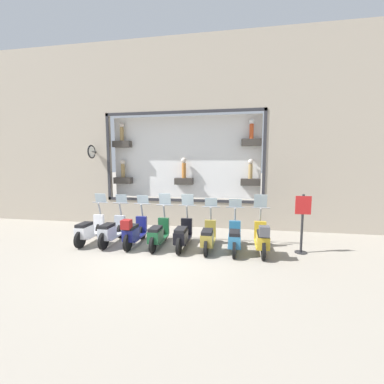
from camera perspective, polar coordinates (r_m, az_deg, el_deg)
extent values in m
plane|color=gray|center=(7.98, -7.42, -13.51)|extent=(120.00, 120.00, 0.00)
cube|color=#ADA08E|center=(11.20, -1.92, -4.72)|extent=(0.40, 6.75, 1.08)
cube|color=#ADA08E|center=(11.55, -2.04, 24.61)|extent=(0.40, 6.75, 2.94)
cube|color=#2D2D33|center=(10.97, -2.24, 17.33)|extent=(0.04, 6.75, 0.12)
cube|color=#2D2D33|center=(10.90, -2.16, -1.83)|extent=(0.04, 6.75, 0.12)
cube|color=#2D2D33|center=(10.59, 15.78, 7.57)|extent=(0.04, 0.12, 3.76)
cube|color=#2D2D33|center=(11.93, -18.09, 7.35)|extent=(0.04, 0.12, 3.76)
cube|color=white|center=(11.33, -1.59, 7.73)|extent=(0.04, 6.51, 3.52)
cube|color=#38332D|center=(10.92, 13.02, 10.68)|extent=(0.36, 0.79, 0.28)
cylinder|color=#CC4C23|center=(10.96, 13.08, 12.96)|extent=(0.17, 0.17, 0.60)
sphere|color=white|center=(11.01, 13.14, 15.05)|extent=(0.22, 0.22, 0.22)
cube|color=#38332D|center=(12.04, -15.27, 10.22)|extent=(0.36, 0.79, 0.28)
cylinder|color=#9E7F4C|center=(12.07, -15.33, 12.29)|extent=(0.17, 0.17, 0.60)
sphere|color=beige|center=(12.12, -15.39, 14.20)|extent=(0.22, 0.22, 0.22)
cube|color=#38332D|center=(10.92, 12.80, 2.17)|extent=(0.36, 0.79, 0.28)
cylinder|color=#9E7F4C|center=(10.89, 12.86, 4.47)|extent=(0.17, 0.17, 0.60)
sphere|color=beige|center=(10.89, 12.92, 6.61)|extent=(0.22, 0.22, 0.22)
cube|color=#38332D|center=(11.14, -1.81, 2.41)|extent=(0.36, 0.79, 0.28)
cylinder|color=#B26B2D|center=(11.12, -1.82, 4.79)|extent=(0.18, 0.18, 0.65)
sphere|color=beige|center=(11.11, -1.82, 7.06)|extent=(0.23, 0.23, 0.23)
cube|color=#38332D|center=(12.04, -15.03, 2.50)|extent=(0.36, 0.79, 0.28)
cylinder|color=#9E7F4C|center=(12.02, -15.10, 4.58)|extent=(0.17, 0.17, 0.59)
sphere|color=beige|center=(12.01, -15.15, 6.51)|extent=(0.21, 0.21, 0.21)
cylinder|color=black|center=(12.08, -20.99, 8.32)|extent=(0.35, 0.05, 0.05)
torus|color=black|center=(11.93, -21.42, 8.33)|extent=(0.58, 0.06, 0.58)
cylinder|color=white|center=(11.93, -21.42, 8.33)|extent=(0.48, 0.03, 0.48)
cylinder|color=black|center=(8.90, 14.79, -9.83)|extent=(0.51, 0.09, 0.51)
cylinder|color=black|center=(7.67, 15.59, -12.53)|extent=(0.51, 0.09, 0.51)
cube|color=gold|center=(8.28, 15.15, -11.16)|extent=(1.02, 0.38, 0.06)
cube|color=gold|center=(7.87, 15.44, -10.53)|extent=(0.61, 0.35, 0.36)
cube|color=black|center=(7.80, 15.49, -8.91)|extent=(0.58, 0.31, 0.10)
cube|color=gold|center=(8.72, 14.90, -8.14)|extent=(0.12, 0.37, 0.56)
cylinder|color=gray|center=(8.68, 14.96, -4.87)|extent=(0.20, 0.06, 0.45)
cylinder|color=gray|center=(8.71, 14.96, -3.39)|extent=(0.04, 0.61, 0.04)
cube|color=silver|center=(8.71, 14.98, -1.92)|extent=(0.11, 0.42, 0.44)
cube|color=#4C4C51|center=(7.45, 15.76, -8.38)|extent=(0.28, 0.28, 0.28)
cylinder|color=black|center=(8.88, 9.46, -9.83)|extent=(0.48, 0.09, 0.48)
cylinder|color=black|center=(7.63, 9.35, -12.60)|extent=(0.48, 0.09, 0.48)
cube|color=teal|center=(8.25, 9.41, -11.19)|extent=(1.02, 0.38, 0.06)
cube|color=teal|center=(7.83, 9.40, -10.56)|extent=(0.61, 0.35, 0.36)
cube|color=black|center=(7.77, 9.43, -8.94)|extent=(0.58, 0.31, 0.10)
cube|color=teal|center=(8.69, 9.49, -8.15)|extent=(0.12, 0.37, 0.56)
cylinder|color=gray|center=(8.65, 9.56, -4.87)|extent=(0.20, 0.06, 0.45)
cylinder|color=gray|center=(8.68, 9.59, -3.39)|extent=(0.04, 0.61, 0.04)
cube|color=silver|center=(8.69, 9.61, -2.42)|extent=(0.08, 0.42, 0.28)
cylinder|color=black|center=(8.93, 4.16, -9.70)|extent=(0.47, 0.09, 0.47)
cylinder|color=black|center=(7.67, 3.11, -12.45)|extent=(0.47, 0.09, 0.47)
cube|color=olive|center=(8.30, 3.67, -11.05)|extent=(1.02, 0.39, 0.06)
cube|color=olive|center=(7.88, 3.38, -10.41)|extent=(0.61, 0.35, 0.36)
cube|color=black|center=(7.82, 3.39, -8.80)|extent=(0.58, 0.31, 0.10)
cube|color=olive|center=(8.73, 4.09, -8.04)|extent=(0.12, 0.37, 0.56)
cylinder|color=gray|center=(8.69, 4.17, -4.77)|extent=(0.20, 0.06, 0.45)
cylinder|color=gray|center=(8.72, 4.23, -3.30)|extent=(0.04, 0.60, 0.04)
cube|color=silver|center=(8.73, 4.26, -2.28)|extent=(0.08, 0.42, 0.30)
cylinder|color=black|center=(9.01, -1.08, -9.35)|extent=(0.53, 0.09, 0.53)
cylinder|color=black|center=(7.82, -2.93, -11.87)|extent=(0.53, 0.09, 0.53)
cube|color=black|center=(8.42, -1.93, -10.60)|extent=(1.02, 0.39, 0.06)
cube|color=black|center=(8.01, -2.50, -9.94)|extent=(0.61, 0.35, 0.36)
cube|color=black|center=(7.94, -2.51, -8.35)|extent=(0.58, 0.31, 0.10)
cube|color=black|center=(8.85, -1.20, -7.66)|extent=(0.12, 0.37, 0.56)
cylinder|color=gray|center=(8.80, -1.12, -4.44)|extent=(0.20, 0.06, 0.45)
cylinder|color=gray|center=(8.83, -1.04, -2.99)|extent=(0.04, 0.60, 0.04)
cube|color=silver|center=(8.84, -0.99, -1.71)|extent=(0.10, 0.42, 0.38)
cylinder|color=black|center=(9.21, -6.10, -9.11)|extent=(0.50, 0.09, 0.50)
cylinder|color=black|center=(8.03, -8.73, -11.53)|extent=(0.50, 0.09, 0.50)
cube|color=#19512D|center=(8.62, -7.32, -10.32)|extent=(1.02, 0.39, 0.06)
cube|color=#19512D|center=(8.22, -8.13, -9.65)|extent=(0.61, 0.35, 0.36)
cube|color=black|center=(8.16, -8.15, -8.10)|extent=(0.58, 0.31, 0.10)
cube|color=#19512D|center=(9.04, -6.31, -7.47)|extent=(0.12, 0.37, 0.56)
cylinder|color=gray|center=(9.00, -6.23, -4.31)|extent=(0.20, 0.06, 0.45)
cylinder|color=gray|center=(9.02, -6.12, -2.90)|extent=(0.04, 0.60, 0.04)
cube|color=silver|center=(9.03, -6.07, -1.55)|extent=(0.10, 0.42, 0.41)
cylinder|color=black|center=(9.44, -10.94, -8.66)|extent=(0.54, 0.09, 0.54)
cylinder|color=black|center=(8.32, -14.10, -10.83)|extent=(0.54, 0.09, 0.54)
cube|color=navy|center=(8.88, -12.41, -9.77)|extent=(1.02, 0.38, 0.06)
cube|color=navy|center=(8.49, -13.42, -9.08)|extent=(0.61, 0.35, 0.36)
cube|color=black|center=(8.44, -13.46, -7.57)|extent=(0.58, 0.31, 0.10)
cube|color=navy|center=(9.29, -11.17, -7.03)|extent=(0.12, 0.37, 0.56)
cylinder|color=gray|center=(9.25, -11.08, -3.96)|extent=(0.20, 0.06, 0.45)
cylinder|color=gray|center=(9.28, -10.96, -2.59)|extent=(0.04, 0.60, 0.04)
cube|color=silver|center=(9.29, -10.89, -1.61)|extent=(0.08, 0.42, 0.31)
cube|color=maroon|center=(8.12, -14.37, -6.99)|extent=(0.28, 0.28, 0.28)
cylinder|color=black|center=(9.75, -15.46, -8.26)|extent=(0.56, 0.09, 0.56)
cylinder|color=black|center=(8.68, -19.08, -10.23)|extent=(0.56, 0.09, 0.56)
cube|color=#B7BCC6|center=(9.21, -17.16, -9.28)|extent=(1.02, 0.38, 0.06)
cube|color=#B7BCC6|center=(8.84, -18.32, -8.58)|extent=(0.61, 0.35, 0.36)
cube|color=black|center=(8.79, -18.37, -7.13)|extent=(0.58, 0.31, 0.10)
cube|color=#B7BCC6|center=(9.61, -15.73, -6.67)|extent=(0.12, 0.37, 0.56)
cylinder|color=gray|center=(9.57, -15.64, -3.70)|extent=(0.20, 0.06, 0.45)
cylinder|color=gray|center=(9.60, -15.50, -2.37)|extent=(0.04, 0.61, 0.04)
cube|color=silver|center=(9.61, -15.43, -1.41)|extent=(0.08, 0.42, 0.31)
cylinder|color=black|center=(10.12, -19.66, -7.87)|extent=(0.55, 0.09, 0.55)
cylinder|color=black|center=(9.09, -23.63, -9.67)|extent=(0.55, 0.09, 0.55)
cube|color=silver|center=(9.61, -21.53, -8.80)|extent=(1.02, 0.38, 0.06)
cube|color=silver|center=(9.25, -22.80, -8.10)|extent=(0.61, 0.35, 0.36)
cube|color=black|center=(9.20, -22.87, -6.71)|extent=(0.58, 0.31, 0.10)
cube|color=silver|center=(9.98, -19.97, -6.33)|extent=(0.12, 0.37, 0.56)
cylinder|color=gray|center=(9.95, -19.88, -3.47)|extent=(0.20, 0.06, 0.45)
cylinder|color=gray|center=(9.97, -19.73, -2.19)|extent=(0.04, 0.61, 0.04)
cube|color=silver|center=(9.99, -19.65, -1.22)|extent=(0.08, 0.42, 0.33)
cylinder|color=#232326|center=(8.68, 23.01, -12.23)|extent=(0.36, 0.36, 0.02)
cylinder|color=#232326|center=(8.45, 23.28, -6.52)|extent=(0.07, 0.07, 1.80)
cube|color=red|center=(8.32, 23.49, -2.70)|extent=(0.03, 0.45, 0.55)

